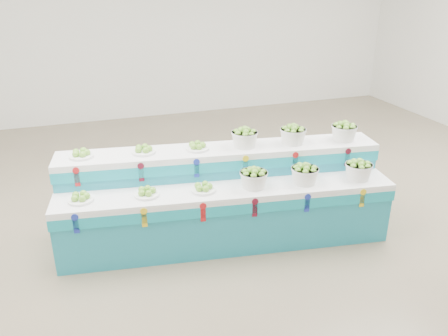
{
  "coord_description": "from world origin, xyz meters",
  "views": [
    {
      "loc": [
        -2.12,
        -4.53,
        2.86
      ],
      "look_at": [
        -0.62,
        -0.14,
        0.87
      ],
      "focal_mm": 36.71,
      "sensor_mm": 36.0,
      "label": 1
    }
  ],
  "objects": [
    {
      "name": "ground",
      "position": [
        0.0,
        0.0,
        0.0
      ],
      "size": [
        10.0,
        10.0,
        0.0
      ],
      "primitive_type": "plane",
      "color": "#736550",
      "rests_on": "ground"
    },
    {
      "name": "back_wall",
      "position": [
        0.0,
        5.0,
        2.0
      ],
      "size": [
        10.0,
        0.0,
        10.0
      ],
      "primitive_type": "plane",
      "rotation": [
        1.57,
        0.0,
        0.0
      ],
      "color": "silver",
      "rests_on": "ground"
    },
    {
      "name": "display_stand",
      "position": [
        -0.62,
        -0.14,
        0.51
      ],
      "size": [
        3.77,
        1.47,
        1.02
      ],
      "primitive_type": null,
      "rotation": [
        0.0,
        0.0,
        -0.14
      ],
      "color": "teal",
      "rests_on": "ground"
    },
    {
      "name": "plate_lower_left",
      "position": [
        -2.16,
        -0.15,
        0.77
      ],
      "size": [
        0.3,
        0.3,
        0.1
      ],
      "primitive_type": "cylinder",
      "rotation": [
        0.0,
        0.0,
        -0.14
      ],
      "color": "white",
      "rests_on": "display_stand"
    },
    {
      "name": "plate_lower_mid",
      "position": [
        -1.51,
        -0.25,
        0.77
      ],
      "size": [
        0.3,
        0.3,
        0.1
      ],
      "primitive_type": "cylinder",
      "rotation": [
        0.0,
        0.0,
        -0.14
      ],
      "color": "white",
      "rests_on": "display_stand"
    },
    {
      "name": "plate_lower_right",
      "position": [
        -0.92,
        -0.33,
        0.77
      ],
      "size": [
        0.3,
        0.3,
        0.1
      ],
      "primitive_type": "cylinder",
      "rotation": [
        0.0,
        0.0,
        -0.14
      ],
      "color": "white",
      "rests_on": "display_stand"
    },
    {
      "name": "basket_lower_left",
      "position": [
        -0.38,
        -0.41,
        0.83
      ],
      "size": [
        0.34,
        0.34,
        0.22
      ],
      "primitive_type": null,
      "rotation": [
        0.0,
        0.0,
        -0.14
      ],
      "color": "silver",
      "rests_on": "display_stand"
    },
    {
      "name": "basket_lower_mid",
      "position": [
        0.19,
        -0.49,
        0.83
      ],
      "size": [
        0.34,
        0.34,
        0.22
      ],
      "primitive_type": null,
      "rotation": [
        0.0,
        0.0,
        -0.14
      ],
      "color": "silver",
      "rests_on": "display_stand"
    },
    {
      "name": "basket_lower_right",
      "position": [
        0.81,
        -0.58,
        0.83
      ],
      "size": [
        0.34,
        0.34,
        0.22
      ],
      "primitive_type": null,
      "rotation": [
        0.0,
        0.0,
        -0.14
      ],
      "color": "silver",
      "rests_on": "display_stand"
    },
    {
      "name": "plate_upper_left",
      "position": [
        -2.1,
        0.3,
        1.07
      ],
      "size": [
        0.3,
        0.3,
        0.1
      ],
      "primitive_type": "cylinder",
      "rotation": [
        0.0,
        0.0,
        -0.14
      ],
      "color": "white",
      "rests_on": "display_stand"
    },
    {
      "name": "plate_upper_mid",
      "position": [
        -1.44,
        0.2,
        1.07
      ],
      "size": [
        0.3,
        0.3,
        0.1
      ],
      "primitive_type": "cylinder",
      "rotation": [
        0.0,
        0.0,
        -0.14
      ],
      "color": "white",
      "rests_on": "display_stand"
    },
    {
      "name": "plate_upper_right",
      "position": [
        -0.85,
        0.12,
        1.07
      ],
      "size": [
        0.3,
        0.3,
        0.1
      ],
      "primitive_type": "cylinder",
      "rotation": [
        0.0,
        0.0,
        -0.14
      ],
      "color": "white",
      "rests_on": "display_stand"
    },
    {
      "name": "basket_upper_left",
      "position": [
        -0.31,
        0.04,
        1.13
      ],
      "size": [
        0.34,
        0.34,
        0.22
      ],
      "primitive_type": null,
      "rotation": [
        0.0,
        0.0,
        -0.14
      ],
      "color": "silver",
      "rests_on": "display_stand"
    },
    {
      "name": "basket_upper_mid",
      "position": [
        0.25,
        -0.04,
        1.13
      ],
      "size": [
        0.34,
        0.34,
        0.22
      ],
      "primitive_type": null,
      "rotation": [
        0.0,
        0.0,
        -0.14
      ],
      "color": "silver",
      "rests_on": "display_stand"
    },
    {
      "name": "basket_upper_right",
      "position": [
        0.88,
        -0.13,
        1.13
      ],
      "size": [
        0.34,
        0.34,
        0.22
      ],
      "primitive_type": null,
      "rotation": [
        0.0,
        0.0,
        -0.14
      ],
      "color": "silver",
      "rests_on": "display_stand"
    }
  ]
}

